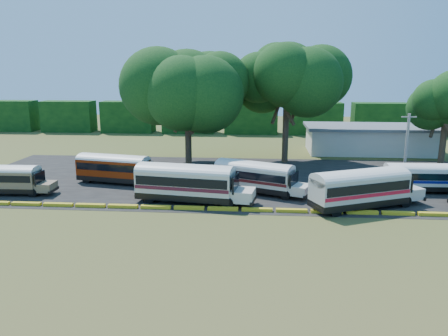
# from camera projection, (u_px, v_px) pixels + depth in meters

# --- Properties ---
(ground) EXTENTS (160.00, 160.00, 0.00)m
(ground) POSITION_uv_depth(u_px,v_px,m) (239.00, 215.00, 37.32)
(ground) COLOR #3D551C
(ground) RESTS_ON ground
(asphalt_strip) EXTENTS (64.00, 24.00, 0.02)m
(asphalt_strip) POSITION_uv_depth(u_px,v_px,m) (253.00, 180.00, 48.90)
(asphalt_strip) COLOR black
(asphalt_strip) RESTS_ON ground
(curb) EXTENTS (53.70, 0.45, 0.30)m
(curb) POSITION_uv_depth(u_px,v_px,m) (240.00, 209.00, 38.26)
(curb) COLOR gold
(curb) RESTS_ON ground
(terminal_building) EXTENTS (19.00, 9.00, 4.00)m
(terminal_building) POSITION_uv_depth(u_px,v_px,m) (370.00, 139.00, 64.61)
(terminal_building) COLOR beige
(terminal_building) RESTS_ON ground
(treeline_backdrop) EXTENTS (130.00, 4.00, 6.00)m
(treeline_backdrop) POSITION_uv_depth(u_px,v_px,m) (251.00, 118.00, 83.29)
(treeline_backdrop) COLOR black
(treeline_backdrop) RESTS_ON ground
(bus_beige) EXTENTS (8.96, 2.38, 2.93)m
(bus_beige) POSITION_uv_depth(u_px,v_px,m) (4.00, 178.00, 43.10)
(bus_beige) COLOR black
(bus_beige) RESTS_ON ground
(bus_red) EXTENTS (9.90, 4.19, 3.16)m
(bus_red) POSITION_uv_depth(u_px,v_px,m) (115.00, 167.00, 47.20)
(bus_red) COLOR black
(bus_red) RESTS_ON ground
(bus_cream_west) EXTENTS (11.30, 4.28, 3.62)m
(bus_cream_west) POSITION_uv_depth(u_px,v_px,m) (188.00, 181.00, 40.34)
(bus_cream_west) COLOR black
(bus_cream_west) RESTS_ON ground
(bus_cream_east) EXTENTS (9.78, 6.02, 3.17)m
(bus_cream_east) POSITION_uv_depth(u_px,v_px,m) (256.00, 175.00, 43.58)
(bus_cream_east) COLOR black
(bus_cream_east) RESTS_ON ground
(bus_white_red) EXTENTS (10.95, 6.90, 3.56)m
(bus_white_red) POSITION_uv_depth(u_px,v_px,m) (362.00, 187.00, 38.54)
(bus_white_red) COLOR black
(bus_white_red) RESTS_ON ground
(bus_white_blue) EXTENTS (8.99, 2.42, 2.94)m
(bus_white_blue) POSITION_uv_depth(u_px,v_px,m) (425.00, 176.00, 43.79)
(bus_white_blue) COLOR black
(bus_white_blue) RESTS_ON ground
(tree_west) EXTENTS (12.44, 12.44, 14.53)m
(tree_west) POSITION_uv_depth(u_px,v_px,m) (187.00, 88.00, 52.99)
(tree_west) COLOR #34291A
(tree_west) RESTS_ON ground
(tree_center) EXTENTS (11.38, 11.38, 15.55)m
(tree_center) POSITION_uv_depth(u_px,v_px,m) (287.00, 75.00, 55.82)
(tree_center) COLOR #34291A
(tree_center) RESTS_ON ground
(tree_east) EXTENTS (8.31, 8.31, 11.16)m
(tree_east) POSITION_uv_depth(u_px,v_px,m) (447.00, 102.00, 54.92)
(tree_east) COLOR #34291A
(tree_east) RESTS_ON ground
(utility_pole) EXTENTS (1.60, 0.30, 7.40)m
(utility_pole) POSITION_uv_depth(u_px,v_px,m) (406.00, 146.00, 48.46)
(utility_pole) COLOR gray
(utility_pole) RESTS_ON ground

